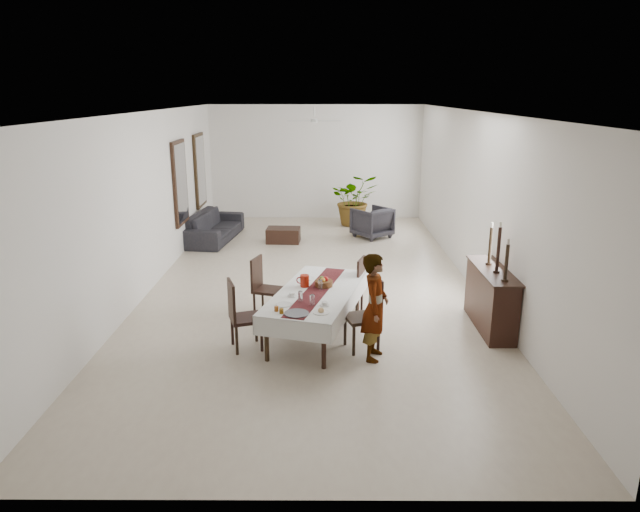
{
  "coord_description": "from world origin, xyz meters",
  "views": [
    {
      "loc": [
        0.19,
        -10.31,
        3.53
      ],
      "look_at": [
        0.15,
        -1.71,
        1.05
      ],
      "focal_mm": 32.0,
      "sensor_mm": 36.0,
      "label": 1
    }
  ],
  "objects_px": {
    "sideboard_body": "(491,300)",
    "red_pitcher": "(305,281)",
    "dining_table_top": "(317,293)",
    "woman": "(375,307)",
    "sofa": "(214,226)"
  },
  "relations": [
    {
      "from": "dining_table_top",
      "to": "sofa",
      "type": "xyz_separation_m",
      "value": [
        -2.59,
        5.74,
        -0.32
      ]
    },
    {
      "from": "dining_table_top",
      "to": "sofa",
      "type": "distance_m",
      "value": 6.3
    },
    {
      "from": "sideboard_body",
      "to": "red_pitcher",
      "type": "bearing_deg",
      "value": -178.39
    },
    {
      "from": "red_pitcher",
      "to": "sofa",
      "type": "relative_size",
      "value": 0.08
    },
    {
      "from": "dining_table_top",
      "to": "woman",
      "type": "relative_size",
      "value": 1.47
    },
    {
      "from": "woman",
      "to": "sofa",
      "type": "xyz_separation_m",
      "value": [
        -3.39,
        6.52,
        -0.41
      ]
    },
    {
      "from": "red_pitcher",
      "to": "woman",
      "type": "relative_size",
      "value": 0.12
    },
    {
      "from": "sofa",
      "to": "sideboard_body",
      "type": "bearing_deg",
      "value": -128.73
    },
    {
      "from": "sofa",
      "to": "woman",
      "type": "bearing_deg",
      "value": -145.28
    },
    {
      "from": "dining_table_top",
      "to": "red_pitcher",
      "type": "distance_m",
      "value": 0.29
    },
    {
      "from": "sideboard_body",
      "to": "sofa",
      "type": "relative_size",
      "value": 0.66
    },
    {
      "from": "red_pitcher",
      "to": "sofa",
      "type": "bearing_deg",
      "value": 113.49
    },
    {
      "from": "woman",
      "to": "red_pitcher",
      "type": "bearing_deg",
      "value": 57.62
    },
    {
      "from": "sideboard_body",
      "to": "dining_table_top",
      "type": "bearing_deg",
      "value": -174.17
    },
    {
      "from": "dining_table_top",
      "to": "sofa",
      "type": "relative_size",
      "value": 0.94
    }
  ]
}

